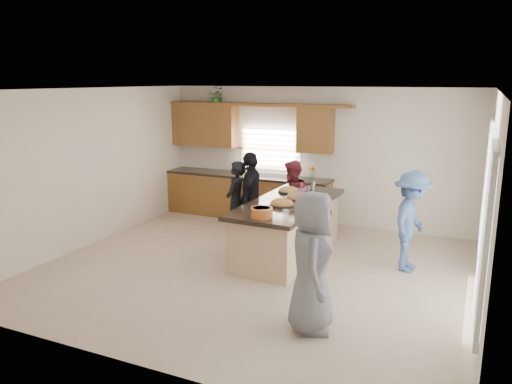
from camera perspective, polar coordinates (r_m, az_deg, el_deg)
The scene contains 18 objects.
floor at distance 8.02m, azimuth -0.12°, elevation -8.78°, with size 6.50×6.50×0.00m, color #C9B295.
room_shell at distance 7.53m, azimuth -0.12°, elevation 4.79°, with size 6.52×6.02×2.81m.
back_cabinetry at distance 10.75m, azimuth -1.20°, elevation 1.87°, with size 4.08×0.66×2.46m.
right_wall_glazing at distance 6.85m, azimuth 24.72°, elevation -1.98°, with size 0.06×4.00×2.25m.
island at distance 8.49m, azimuth 3.67°, elevation -4.33°, with size 1.22×2.73×0.95m.
platter_front at distance 8.08m, azimuth 2.98°, elevation -1.35°, with size 0.42×0.42×0.17m.
platter_mid at distance 8.56m, azimuth 4.90°, elevation -0.57°, with size 0.46×0.46×0.18m.
platter_back at distance 9.04m, azimuth 3.72°, elevation 0.16°, with size 0.39×0.39×0.16m.
salad_bowl at distance 7.37m, azimuth 0.67°, elevation -2.29°, with size 0.32×0.32×0.15m.
clear_cup at distance 7.45m, azimuth 3.42°, elevation -2.41°, with size 0.09×0.09×0.10m, color white.
plate_stack at distance 9.22m, azimuth 5.17°, elevation 0.37°, with size 0.19×0.19×0.05m, color #A888C5.
flower_vase at distance 9.28m, azimuth 6.51°, elevation 1.72°, with size 0.14×0.14×0.41m.
potted_plant at distance 10.96m, azimuth -4.44°, elevation 10.88°, with size 0.34×0.30×0.38m, color #29682B.
woman_left_back at distance 9.18m, azimuth -2.29°, elevation -1.09°, with size 0.55×0.36×1.50m, color black.
woman_left_mid at distance 9.33m, azimuth 4.09°, elevation -0.91°, with size 0.72×0.56×1.49m, color maroon.
woman_left_front at distance 9.06m, azimuth -0.60°, elevation -0.65°, with size 0.99×0.41×1.69m, color black.
woman_right_back at distance 8.09m, azimuth 17.33°, elevation -3.25°, with size 1.03×0.59×1.59m, color #3F5A89.
woman_right_front at distance 5.93m, azimuth 6.39°, elevation -7.99°, with size 0.83×0.54×1.71m, color slate.
Camera 1 is at (3.09, -6.79, 2.95)m, focal length 35.00 mm.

